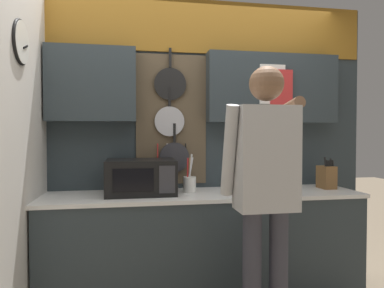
{
  "coord_description": "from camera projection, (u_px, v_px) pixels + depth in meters",
  "views": [
    {
      "loc": [
        -0.57,
        -2.67,
        1.36
      ],
      "look_at": [
        -0.07,
        0.18,
        1.28
      ],
      "focal_mm": 32.0,
      "sensor_mm": 36.0,
      "label": 1
    }
  ],
  "objects": [
    {
      "name": "base_cabinet_counter",
      "position": [
        205.0,
        248.0,
        2.75
      ],
      "size": [
        2.52,
        0.59,
        0.89
      ],
      "color": "#2D383D",
      "rests_on": "ground_plane"
    },
    {
      "name": "back_wall_unit",
      "position": [
        201.0,
        119.0,
        2.99
      ],
      "size": [
        3.09,
        0.23,
        2.53
      ],
      "color": "#2D383D",
      "rests_on": "ground_plane"
    },
    {
      "name": "side_wall",
      "position": [
        15.0,
        148.0,
        2.1
      ],
      "size": [
        0.07,
        1.6,
        2.53
      ],
      "color": "silver",
      "rests_on": "ground_plane"
    },
    {
      "name": "microwave",
      "position": [
        141.0,
        177.0,
        2.68
      ],
      "size": [
        0.54,
        0.4,
        0.27
      ],
      "color": "black",
      "rests_on": "base_cabinet_counter"
    },
    {
      "name": "knife_block",
      "position": [
        326.0,
        177.0,
        2.96
      ],
      "size": [
        0.12,
        0.16,
        0.27
      ],
      "color": "brown",
      "rests_on": "base_cabinet_counter"
    },
    {
      "name": "utensil_crock",
      "position": [
        190.0,
        183.0,
        2.75
      ],
      "size": [
        0.1,
        0.1,
        0.31
      ],
      "color": "white",
      "rests_on": "base_cabinet_counter"
    },
    {
      "name": "person",
      "position": [
        265.0,
        179.0,
        2.18
      ],
      "size": [
        0.54,
        0.7,
        1.79
      ],
      "color": "#383842",
      "rests_on": "ground_plane"
    }
  ]
}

